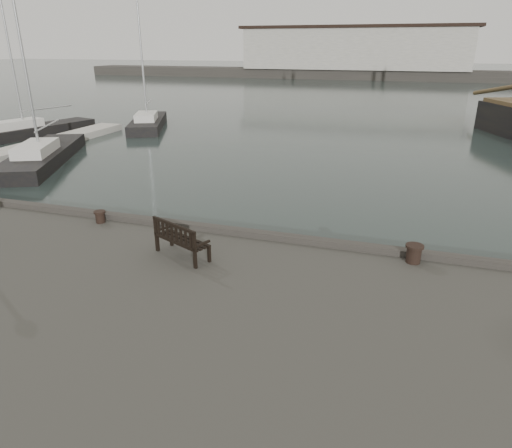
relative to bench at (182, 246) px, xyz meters
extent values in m
plane|color=black|center=(1.28, 1.99, -1.86)|extent=(400.00, 400.00, 0.00)
cube|color=#383530|center=(1.28, 93.99, -0.86)|extent=(140.00, 8.00, 2.00)
cube|color=beige|center=(-6.72, 93.99, 4.14)|extent=(46.00, 9.00, 8.00)
cube|color=black|center=(-6.72, 93.99, 8.44)|extent=(48.00, 9.50, 0.60)
cube|color=black|center=(0.01, 0.03, 0.15)|extent=(1.73, 1.19, 0.04)
cube|color=black|center=(-0.09, -0.19, 0.40)|extent=(1.53, 0.73, 0.49)
cube|color=black|center=(0.01, 0.03, -0.08)|extent=(1.61, 1.07, 0.45)
cylinder|color=black|center=(-3.53, 1.45, -0.12)|extent=(0.45, 0.45, 0.37)
cylinder|color=black|center=(5.74, 1.49, -0.06)|extent=(0.54, 0.54, 0.48)
cube|color=black|center=(-22.81, 19.21, -1.76)|extent=(4.90, 10.74, 1.40)
cube|color=beige|center=(-22.81, 19.21, -0.76)|extent=(2.40, 3.94, 0.60)
cylinder|color=#B2B5B7|center=(-22.81, 19.21, 5.14)|extent=(0.16, 0.16, 12.41)
cube|color=black|center=(-15.63, 12.44, -1.76)|extent=(6.74, 10.68, 1.40)
cube|color=beige|center=(-15.63, 12.44, -0.76)|extent=(3.08, 4.07, 0.60)
cylinder|color=#B2B5B7|center=(-15.63, 12.44, 5.29)|extent=(0.16, 0.16, 12.71)
cube|color=black|center=(-16.11, 25.62, -1.76)|extent=(5.99, 9.44, 1.40)
cube|color=beige|center=(-16.11, 25.62, -0.76)|extent=(2.79, 3.61, 0.60)
cylinder|color=#B2B5B7|center=(-16.11, 25.62, 4.07)|extent=(0.16, 0.16, 10.26)
camera|label=1|loc=(5.15, -9.67, 4.84)|focal=32.00mm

